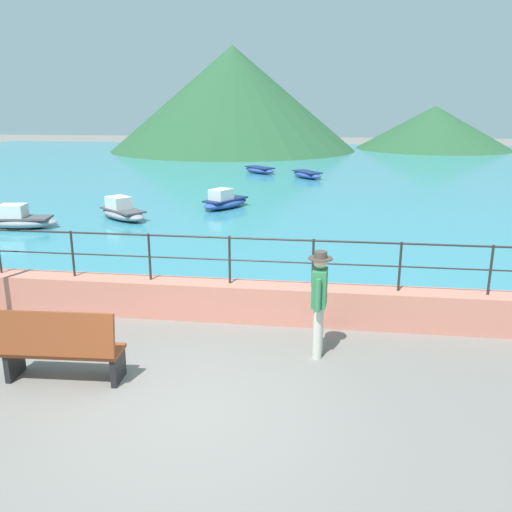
{
  "coord_description": "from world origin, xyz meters",
  "views": [
    {
      "loc": [
        1.79,
        -6.17,
        3.94
      ],
      "look_at": [
        0.42,
        3.7,
        1.1
      ],
      "focal_mm": 37.8,
      "sensor_mm": 36.0,
      "label": 1
    }
  ],
  "objects_px": {
    "person_walking": "(319,299)",
    "boat_1": "(20,220)",
    "boat_3": "(307,174)",
    "boat_4": "(225,201)",
    "bench_main": "(61,347)",
    "boat_2": "(260,170)",
    "boat_0": "(122,211)"
  },
  "relations": [
    {
      "from": "bench_main",
      "to": "boat_0",
      "type": "height_order",
      "value": "bench_main"
    },
    {
      "from": "bench_main",
      "to": "boat_4",
      "type": "distance_m",
      "value": 13.34
    },
    {
      "from": "boat_2",
      "to": "person_walking",
      "type": "bearing_deg",
      "value": -80.17
    },
    {
      "from": "bench_main",
      "to": "person_walking",
      "type": "xyz_separation_m",
      "value": [
        3.65,
        1.36,
        0.42
      ]
    },
    {
      "from": "person_walking",
      "to": "boat_1",
      "type": "xyz_separation_m",
      "value": [
        -9.75,
        7.75,
        -0.65
      ]
    },
    {
      "from": "person_walking",
      "to": "boat_2",
      "type": "height_order",
      "value": "person_walking"
    },
    {
      "from": "boat_4",
      "to": "boat_1",
      "type": "bearing_deg",
      "value": -144.28
    },
    {
      "from": "person_walking",
      "to": "boat_2",
      "type": "xyz_separation_m",
      "value": [
        -3.94,
        22.72,
        -0.72
      ]
    },
    {
      "from": "boat_1",
      "to": "boat_3",
      "type": "xyz_separation_m",
      "value": [
        8.6,
        13.29,
        -0.07
      ]
    },
    {
      "from": "person_walking",
      "to": "boat_0",
      "type": "distance_m",
      "value": 11.83
    },
    {
      "from": "boat_4",
      "to": "boat_0",
      "type": "bearing_deg",
      "value": -141.82
    },
    {
      "from": "bench_main",
      "to": "boat_4",
      "type": "bearing_deg",
      "value": 90.93
    },
    {
      "from": "person_walking",
      "to": "boat_1",
      "type": "height_order",
      "value": "person_walking"
    },
    {
      "from": "boat_2",
      "to": "boat_4",
      "type": "bearing_deg",
      "value": -89.64
    },
    {
      "from": "boat_0",
      "to": "boat_3",
      "type": "bearing_deg",
      "value": 63.06
    },
    {
      "from": "person_walking",
      "to": "boat_4",
      "type": "xyz_separation_m",
      "value": [
        -3.87,
        11.98,
        -0.65
      ]
    },
    {
      "from": "boat_1",
      "to": "boat_2",
      "type": "relative_size",
      "value": 1.05
    },
    {
      "from": "boat_2",
      "to": "boat_4",
      "type": "height_order",
      "value": "boat_4"
    },
    {
      "from": "bench_main",
      "to": "boat_2",
      "type": "distance_m",
      "value": 24.09
    },
    {
      "from": "boat_0",
      "to": "boat_1",
      "type": "distance_m",
      "value": 3.26
    },
    {
      "from": "boat_2",
      "to": "bench_main",
      "type": "bearing_deg",
      "value": -89.32
    },
    {
      "from": "person_walking",
      "to": "bench_main",
      "type": "bearing_deg",
      "value": -159.53
    },
    {
      "from": "boat_0",
      "to": "boat_3",
      "type": "relative_size",
      "value": 0.99
    },
    {
      "from": "boat_0",
      "to": "boat_3",
      "type": "height_order",
      "value": "boat_0"
    },
    {
      "from": "boat_0",
      "to": "boat_1",
      "type": "bearing_deg",
      "value": -147.28
    },
    {
      "from": "person_walking",
      "to": "boat_3",
      "type": "height_order",
      "value": "person_walking"
    },
    {
      "from": "bench_main",
      "to": "person_walking",
      "type": "height_order",
      "value": "person_walking"
    },
    {
      "from": "boat_1",
      "to": "boat_2",
      "type": "xyz_separation_m",
      "value": [
        5.81,
        14.97,
        -0.07
      ]
    },
    {
      "from": "boat_3",
      "to": "boat_4",
      "type": "height_order",
      "value": "boat_4"
    },
    {
      "from": "boat_1",
      "to": "boat_3",
      "type": "distance_m",
      "value": 15.83
    },
    {
      "from": "bench_main",
      "to": "boat_3",
      "type": "relative_size",
      "value": 0.72
    },
    {
      "from": "boat_2",
      "to": "boat_3",
      "type": "relative_size",
      "value": 0.96
    }
  ]
}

